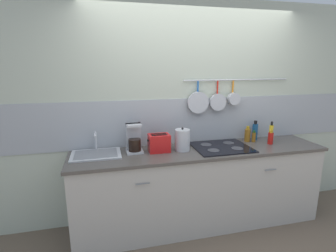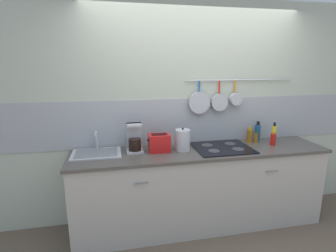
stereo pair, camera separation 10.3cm
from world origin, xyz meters
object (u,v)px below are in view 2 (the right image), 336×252
(bottle_olive_oil, at_px, (250,136))
(kettle, at_px, (183,140))
(toaster, at_px, (159,143))
(coffee_maker, at_px, (134,140))
(bottle_hot_sauce, at_px, (256,138))
(bottle_vinegar, at_px, (273,139))
(bottle_dish_soap, at_px, (257,132))
(bottle_sesame_oil, at_px, (274,134))

(bottle_olive_oil, bearing_deg, kettle, -171.74)
(toaster, distance_m, bottle_olive_oil, 1.15)
(coffee_maker, distance_m, bottle_hot_sauce, 1.48)
(bottle_hot_sauce, xyz_separation_m, bottle_vinegar, (0.15, -0.13, 0.01))
(bottle_hot_sauce, height_order, bottle_dish_soap, bottle_dish_soap)
(bottle_dish_soap, height_order, bottle_vinegar, bottle_dish_soap)
(coffee_maker, relative_size, bottle_sesame_oil, 1.25)
(coffee_maker, xyz_separation_m, bottle_hot_sauce, (1.48, 0.02, -0.06))
(toaster, xyz_separation_m, bottle_hot_sauce, (1.22, 0.08, -0.03))
(bottle_olive_oil, bearing_deg, coffee_maker, -178.05)
(coffee_maker, bearing_deg, bottle_dish_soap, 3.98)
(bottle_olive_oil, bearing_deg, bottle_sesame_oil, -12.84)
(toaster, distance_m, bottle_vinegar, 1.36)
(bottle_hot_sauce, distance_m, bottle_sesame_oil, 0.22)
(kettle, relative_size, bottle_dish_soap, 1.07)
(toaster, relative_size, bottle_vinegar, 1.46)
(coffee_maker, bearing_deg, bottle_sesame_oil, -0.58)
(coffee_maker, height_order, bottle_vinegar, coffee_maker)
(coffee_maker, bearing_deg, bottle_olive_oil, 1.95)
(bottle_hot_sauce, bearing_deg, kettle, -174.26)
(bottle_dish_soap, distance_m, bottle_vinegar, 0.24)
(bottle_hot_sauce, bearing_deg, coffee_maker, -179.40)
(bottle_vinegar, bearing_deg, bottle_dish_soap, 109.41)
(bottle_hot_sauce, bearing_deg, bottle_sesame_oil, -8.64)
(kettle, relative_size, bottle_hot_sauce, 1.83)
(kettle, bearing_deg, bottle_olive_oil, 8.26)
(toaster, height_order, bottle_dish_soap, bottle_dish_soap)
(bottle_olive_oil, relative_size, bottle_sesame_oil, 0.77)
(bottle_olive_oil, bearing_deg, bottle_vinegar, -36.34)
(toaster, relative_size, bottle_olive_oil, 1.27)
(coffee_maker, xyz_separation_m, bottle_olive_oil, (1.41, 0.05, -0.04))
(bottle_sesame_oil, bearing_deg, bottle_vinegar, -125.77)
(kettle, xyz_separation_m, bottle_olive_oil, (0.88, 0.13, -0.03))
(bottle_dish_soap, bearing_deg, coffee_maker, -176.02)
(coffee_maker, relative_size, bottle_dish_soap, 1.28)
(bottle_dish_soap, xyz_separation_m, bottle_vinegar, (0.08, -0.22, -0.03))
(bottle_sesame_oil, bearing_deg, coffee_maker, 179.42)
(bottle_vinegar, bearing_deg, bottle_olive_oil, 143.66)
(bottle_olive_oil, height_order, bottle_hot_sauce, bottle_olive_oil)
(kettle, distance_m, bottle_olive_oil, 0.89)
(bottle_olive_oil, distance_m, bottle_hot_sauce, 0.08)
(kettle, relative_size, bottle_sesame_oil, 1.04)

